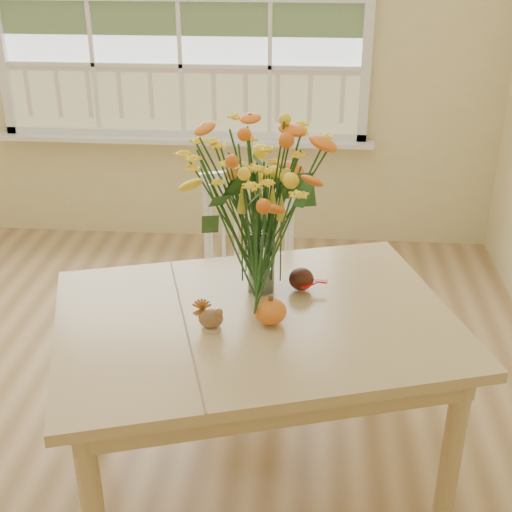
{
  "coord_description": "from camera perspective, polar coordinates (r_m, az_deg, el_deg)",
  "views": [
    {
      "loc": [
        0.82,
        -2.02,
        1.94
      ],
      "look_at": [
        0.65,
        0.01,
        0.94
      ],
      "focal_mm": 48.0,
      "sensor_mm": 36.0,
      "label": 1
    }
  ],
  "objects": [
    {
      "name": "wall_back",
      "position": [
        4.39,
        -6.34,
        18.13
      ],
      "size": [
        4.0,
        0.02,
        2.7
      ],
      "primitive_type": "cube",
      "color": "beige",
      "rests_on": "floor"
    },
    {
      "name": "windsor_chair",
      "position": [
        3.12,
        -0.7,
        -1.04
      ],
      "size": [
        0.44,
        0.42,
        0.93
      ],
      "rotation": [
        0.0,
        0.0,
        0.03
      ],
      "color": "white",
      "rests_on": "floor"
    },
    {
      "name": "turkey_figurine",
      "position": [
        2.27,
        -3.78,
        -5.23
      ],
      "size": [
        0.09,
        0.07,
        0.1
      ],
      "rotation": [
        0.0,
        0.0,
        0.09
      ],
      "color": "#CCB78C",
      "rests_on": "dining_table"
    },
    {
      "name": "window",
      "position": [
        4.33,
        -6.56,
        20.43
      ],
      "size": [
        2.42,
        0.12,
        1.74
      ],
      "color": "silver",
      "rests_on": "wall_back"
    },
    {
      "name": "dining_table",
      "position": [
        2.41,
        -0.04,
        -6.89
      ],
      "size": [
        1.57,
        1.32,
        0.72
      ],
      "rotation": [
        0.0,
        0.0,
        0.3
      ],
      "color": "tan",
      "rests_on": "floor"
    },
    {
      "name": "pumpkin",
      "position": [
        2.3,
        1.21,
        -4.73
      ],
      "size": [
        0.11,
        0.11,
        0.09
      ],
      "primitive_type": "ellipsoid",
      "color": "orange",
      "rests_on": "dining_table"
    },
    {
      "name": "flower_vase",
      "position": [
        2.38,
        0.44,
        4.21
      ],
      "size": [
        0.46,
        0.46,
        0.55
      ],
      "color": "white",
      "rests_on": "dining_table"
    },
    {
      "name": "floor",
      "position": [
        2.92,
        -13.39,
        -16.58
      ],
      "size": [
        4.0,
        4.5,
        0.01
      ],
      "primitive_type": "cube",
      "color": "#9D784C",
      "rests_on": "ground"
    },
    {
      "name": "dark_gourd",
      "position": [
        2.51,
        3.79,
        -2.02
      ],
      "size": [
        0.13,
        0.09,
        0.08
      ],
      "color": "#38160F",
      "rests_on": "dining_table"
    }
  ]
}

